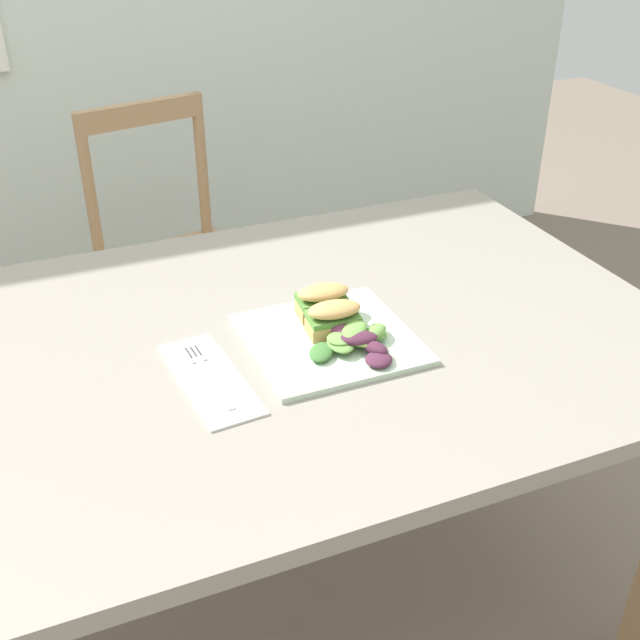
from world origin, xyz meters
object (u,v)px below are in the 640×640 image
object	(u,v)px
sandwich_half_front	(334,317)
sandwich_half_back	(323,300)
chair_wooden_far	(177,263)
fork_on_napkin	(206,371)
dining_table	(281,392)
plate_lunch	(329,339)

from	to	relation	value
sandwich_half_front	sandwich_half_back	xyz separation A→B (m)	(0.01, 0.06, 0.00)
chair_wooden_far	sandwich_half_front	bearing A→B (deg)	-86.58
sandwich_half_front	sandwich_half_back	distance (m)	0.06
sandwich_half_back	fork_on_napkin	size ratio (longest dim) A/B	0.51
dining_table	fork_on_napkin	size ratio (longest dim) A/B	7.26
chair_wooden_far	sandwich_half_back	size ratio (longest dim) A/B	9.24
sandwich_half_front	plate_lunch	bearing A→B (deg)	-140.32
sandwich_half_front	fork_on_napkin	xyz separation A→B (m)	(-0.23, -0.02, -0.03)
dining_table	chair_wooden_far	bearing A→B (deg)	88.47
dining_table	chair_wooden_far	size ratio (longest dim) A/B	1.55
plate_lunch	sandwich_half_front	xyz separation A→B (m)	(0.01, 0.01, 0.03)
chair_wooden_far	fork_on_napkin	bearing A→B (deg)	-99.67
sandwich_half_back	plate_lunch	bearing A→B (deg)	-104.75
chair_wooden_far	fork_on_napkin	distance (m)	1.05
plate_lunch	sandwich_half_back	world-z (taller)	sandwich_half_back
chair_wooden_far	plate_lunch	size ratio (longest dim) A/B	3.26
plate_lunch	sandwich_half_back	distance (m)	0.08
sandwich_half_back	dining_table	bearing A→B (deg)	-166.89
dining_table	plate_lunch	xyz separation A→B (m)	(0.07, -0.05, 0.12)
sandwich_half_back	sandwich_half_front	bearing A→B (deg)	-96.07
sandwich_half_back	chair_wooden_far	bearing A→B (deg)	94.07
chair_wooden_far	fork_on_napkin	world-z (taller)	chair_wooden_far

